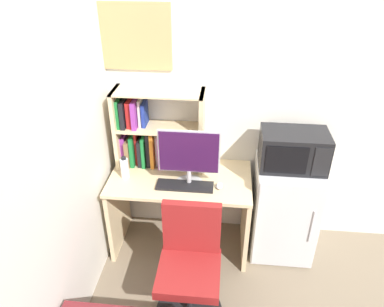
{
  "coord_description": "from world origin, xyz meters",
  "views": [
    {
      "loc": [
        -0.62,
        -2.77,
        2.44
      ],
      "look_at": [
        -0.87,
        -0.35,
        0.99
      ],
      "focal_mm": 34.11,
      "sensor_mm": 36.0,
      "label": 1
    }
  ],
  "objects_px": {
    "keyboard": "(185,186)",
    "computer_mouse": "(220,186)",
    "hutch_bookshelf": "(148,132)",
    "monitor": "(189,156)",
    "mini_fridge": "(284,209)",
    "wall_corkboard": "(123,37)",
    "microwave": "(293,150)",
    "water_bottle": "(125,168)",
    "desk_chair": "(190,272)"
  },
  "relations": [
    {
      "from": "hutch_bookshelf",
      "to": "wall_corkboard",
      "type": "height_order",
      "value": "wall_corkboard"
    },
    {
      "from": "water_bottle",
      "to": "desk_chair",
      "type": "xyz_separation_m",
      "value": [
        0.6,
        -0.62,
        -0.44
      ]
    },
    {
      "from": "keyboard",
      "to": "desk_chair",
      "type": "relative_size",
      "value": 0.5
    },
    {
      "from": "keyboard",
      "to": "mini_fridge",
      "type": "bearing_deg",
      "value": 12.39
    },
    {
      "from": "hutch_bookshelf",
      "to": "mini_fridge",
      "type": "height_order",
      "value": "hutch_bookshelf"
    },
    {
      "from": "computer_mouse",
      "to": "wall_corkboard",
      "type": "relative_size",
      "value": 0.11
    },
    {
      "from": "computer_mouse",
      "to": "water_bottle",
      "type": "relative_size",
      "value": 0.43
    },
    {
      "from": "water_bottle",
      "to": "mini_fridge",
      "type": "relative_size",
      "value": 0.22
    },
    {
      "from": "wall_corkboard",
      "to": "computer_mouse",
      "type": "bearing_deg",
      "value": -28.16
    },
    {
      "from": "mini_fridge",
      "to": "microwave",
      "type": "distance_m",
      "value": 0.59
    },
    {
      "from": "wall_corkboard",
      "to": "water_bottle",
      "type": "bearing_deg",
      "value": -88.61
    },
    {
      "from": "desk_chair",
      "to": "microwave",
      "type": "bearing_deg",
      "value": 44.43
    },
    {
      "from": "keyboard",
      "to": "computer_mouse",
      "type": "height_order",
      "value": "computer_mouse"
    },
    {
      "from": "keyboard",
      "to": "wall_corkboard",
      "type": "xyz_separation_m",
      "value": [
        -0.51,
        0.44,
        1.04
      ]
    },
    {
      "from": "keyboard",
      "to": "microwave",
      "type": "height_order",
      "value": "microwave"
    },
    {
      "from": "keyboard",
      "to": "desk_chair",
      "type": "height_order",
      "value": "desk_chair"
    },
    {
      "from": "keyboard",
      "to": "computer_mouse",
      "type": "relative_size",
      "value": 5.42
    },
    {
      "from": "mini_fridge",
      "to": "desk_chair",
      "type": "distance_m",
      "value": 1.02
    },
    {
      "from": "hutch_bookshelf",
      "to": "monitor",
      "type": "relative_size",
      "value": 1.53
    },
    {
      "from": "water_bottle",
      "to": "mini_fridge",
      "type": "xyz_separation_m",
      "value": [
        1.33,
        0.1,
        -0.39
      ]
    },
    {
      "from": "keyboard",
      "to": "microwave",
      "type": "bearing_deg",
      "value": 12.59
    },
    {
      "from": "water_bottle",
      "to": "desk_chair",
      "type": "relative_size",
      "value": 0.22
    },
    {
      "from": "monitor",
      "to": "mini_fridge",
      "type": "relative_size",
      "value": 0.55
    },
    {
      "from": "hutch_bookshelf",
      "to": "mini_fridge",
      "type": "bearing_deg",
      "value": -6.94
    },
    {
      "from": "hutch_bookshelf",
      "to": "mini_fridge",
      "type": "relative_size",
      "value": 0.83
    },
    {
      "from": "monitor",
      "to": "mini_fridge",
      "type": "distance_m",
      "value": 0.99
    },
    {
      "from": "monitor",
      "to": "wall_corkboard",
      "type": "height_order",
      "value": "wall_corkboard"
    },
    {
      "from": "microwave",
      "to": "wall_corkboard",
      "type": "xyz_separation_m",
      "value": [
        -1.34,
        0.25,
        0.77
      ]
    },
    {
      "from": "keyboard",
      "to": "desk_chair",
      "type": "bearing_deg",
      "value": -79.83
    },
    {
      "from": "microwave",
      "to": "wall_corkboard",
      "type": "bearing_deg",
      "value": 169.41
    },
    {
      "from": "monitor",
      "to": "mini_fridge",
      "type": "xyz_separation_m",
      "value": [
        0.8,
        0.14,
        -0.57
      ]
    },
    {
      "from": "hutch_bookshelf",
      "to": "mini_fridge",
      "type": "xyz_separation_m",
      "value": [
        1.17,
        -0.14,
        -0.61
      ]
    },
    {
      "from": "hutch_bookshelf",
      "to": "computer_mouse",
      "type": "distance_m",
      "value": 0.75
    },
    {
      "from": "water_bottle",
      "to": "microwave",
      "type": "relative_size",
      "value": 0.38
    },
    {
      "from": "computer_mouse",
      "to": "mini_fridge",
      "type": "relative_size",
      "value": 0.1
    },
    {
      "from": "monitor",
      "to": "microwave",
      "type": "xyz_separation_m",
      "value": [
        0.8,
        0.14,
        0.02
      ]
    },
    {
      "from": "computer_mouse",
      "to": "water_bottle",
      "type": "bearing_deg",
      "value": 174.9
    },
    {
      "from": "microwave",
      "to": "monitor",
      "type": "bearing_deg",
      "value": -170.12
    },
    {
      "from": "hutch_bookshelf",
      "to": "wall_corkboard",
      "type": "distance_m",
      "value": 0.77
    },
    {
      "from": "computer_mouse",
      "to": "mini_fridge",
      "type": "height_order",
      "value": "mini_fridge"
    },
    {
      "from": "water_bottle",
      "to": "desk_chair",
      "type": "bearing_deg",
      "value": -45.98
    },
    {
      "from": "keyboard",
      "to": "monitor",
      "type": "bearing_deg",
      "value": 58.27
    },
    {
      "from": "water_bottle",
      "to": "hutch_bookshelf",
      "type": "bearing_deg",
      "value": 57.2
    },
    {
      "from": "mini_fridge",
      "to": "water_bottle",
      "type": "bearing_deg",
      "value": -175.84
    },
    {
      "from": "computer_mouse",
      "to": "microwave",
      "type": "bearing_deg",
      "value": 16.88
    },
    {
      "from": "water_bottle",
      "to": "computer_mouse",
      "type": "bearing_deg",
      "value": -5.1
    },
    {
      "from": "keyboard",
      "to": "wall_corkboard",
      "type": "relative_size",
      "value": 0.61
    },
    {
      "from": "monitor",
      "to": "wall_corkboard",
      "type": "bearing_deg",
      "value": 144.12
    },
    {
      "from": "monitor",
      "to": "microwave",
      "type": "height_order",
      "value": "monitor"
    },
    {
      "from": "monitor",
      "to": "mini_fridge",
      "type": "height_order",
      "value": "monitor"
    }
  ]
}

